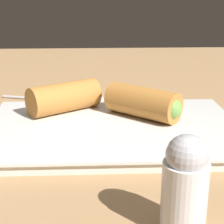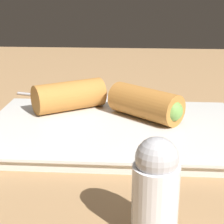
# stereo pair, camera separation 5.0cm
# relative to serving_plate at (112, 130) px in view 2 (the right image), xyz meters

# --- Properties ---
(table_surface) EXTENTS (1.80, 1.40, 0.02)m
(table_surface) POSITION_rel_serving_plate_xyz_m (-0.01, 0.00, -0.02)
(table_surface) COLOR #A87F54
(table_surface) RESTS_ON ground
(serving_plate) EXTENTS (0.32, 0.21, 0.01)m
(serving_plate) POSITION_rel_serving_plate_xyz_m (0.00, 0.00, 0.00)
(serving_plate) COLOR silver
(serving_plate) RESTS_ON table_surface
(roll_front_left) EXTENTS (0.10, 0.09, 0.04)m
(roll_front_left) POSITION_rel_serving_plate_xyz_m (-0.04, -0.02, 0.03)
(roll_front_left) COLOR #B77533
(roll_front_left) RESTS_ON serving_plate
(roll_front_right) EXTENTS (0.10, 0.09, 0.04)m
(roll_front_right) POSITION_rel_serving_plate_xyz_m (0.06, -0.06, 0.03)
(roll_front_right) COLOR #B77533
(roll_front_right) RESTS_ON serving_plate
(spoon) EXTENTS (0.18, 0.07, 0.01)m
(spoon) POSITION_rel_serving_plate_xyz_m (0.04, -0.14, -0.00)
(spoon) COLOR #B2B2B7
(spoon) RESTS_ON table_surface
(salt_shaker) EXTENTS (0.03, 0.03, 0.08)m
(salt_shaker) POSITION_rel_serving_plate_xyz_m (-0.05, 0.20, 0.03)
(salt_shaker) COLOR silver
(salt_shaker) RESTS_ON table_surface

